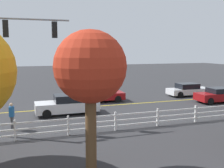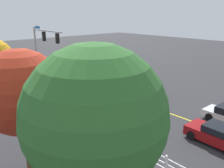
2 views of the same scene
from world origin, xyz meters
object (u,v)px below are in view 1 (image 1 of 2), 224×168
car_2 (189,90)px  car_3 (218,95)px  car_1 (99,94)px  tree_3 (90,68)px  car_0 (68,104)px  pedestrian (12,115)px

car_2 → car_3: car_3 is taller
car_1 → tree_3: bearing=-104.5°
car_2 → car_3: bearing=-80.9°
car_1 → car_2: bearing=2.6°
car_1 → car_3: size_ratio=1.15×
car_2 → car_0: bearing=-162.1°
pedestrian → car_3: bearing=18.5°
pedestrian → tree_3: 8.36m
car_0 → car_2: 14.10m
car_0 → car_3: 14.04m
car_2 → tree_3: (14.30, 13.93, 3.55)m
car_1 → car_2: (-9.94, 0.04, -0.04)m
car_0 → car_1: bearing=-132.7°
pedestrian → tree_3: bearing=-56.7°
car_3 → pedestrian: pedestrian is taller
car_2 → pedestrian: bearing=-156.5°
car_0 → car_3: size_ratio=1.17×
car_0 → car_3: (-14.04, -0.00, -0.06)m
car_1 → pedestrian: pedestrian is taller
car_0 → pedestrian: bearing=37.7°
car_1 → car_3: (-10.43, 3.92, -0.02)m
tree_3 → pedestrian: bearing=-65.5°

